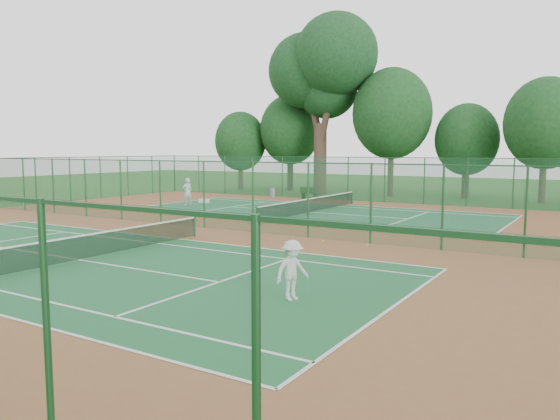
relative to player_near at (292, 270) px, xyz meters
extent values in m
plane|color=#26581B|center=(-9.31, 9.53, -0.84)|extent=(120.00, 120.00, 0.00)
cube|color=brown|center=(-9.31, 9.53, -0.83)|extent=(40.00, 36.00, 0.01)
cube|color=#1B5730|center=(-9.31, 0.53, -0.82)|extent=(23.77, 10.97, 0.01)
cube|color=#1B5734|center=(-9.31, 18.53, -0.82)|extent=(23.77, 10.97, 0.01)
cube|color=#184A2F|center=(-9.31, 27.53, 0.91)|extent=(40.00, 0.02, 3.50)
cube|color=#14371C|center=(-9.31, 27.53, 2.62)|extent=(40.00, 0.05, 0.05)
cube|color=#174626|center=(-9.31, 9.53, 0.91)|extent=(40.00, 0.02, 3.50)
cube|color=#153C1E|center=(-9.31, 9.53, 2.62)|extent=(40.00, 0.05, 0.05)
cylinder|color=#163E25|center=(-9.31, 6.93, -0.35)|extent=(0.10, 0.10, 0.97)
cube|color=black|center=(-9.31, 0.53, -0.35)|extent=(0.02, 12.80, 0.85)
cube|color=white|center=(-9.31, 0.53, 0.08)|extent=(0.04, 12.80, 0.06)
cylinder|color=#14371D|center=(-9.31, 12.13, -0.35)|extent=(0.10, 0.10, 0.97)
cylinder|color=#14371D|center=(-9.31, 24.93, -0.35)|extent=(0.10, 0.10, 0.97)
cube|color=black|center=(-9.31, 18.53, -0.35)|extent=(0.02, 12.80, 0.85)
cube|color=white|center=(-9.31, 18.53, 0.08)|extent=(0.04, 12.80, 0.06)
imported|color=silver|center=(0.00, 0.00, 0.00)|extent=(0.96, 1.21, 1.63)
imported|color=silver|center=(-19.09, 17.68, 0.18)|extent=(0.73, 0.86, 1.99)
cylinder|color=gray|center=(-17.39, 26.58, -0.43)|extent=(0.54, 0.54, 0.80)
cube|color=black|center=(-14.48, 26.71, -0.58)|extent=(0.15, 0.44, 0.49)
cube|color=black|center=(-13.20, 26.52, -0.58)|extent=(0.15, 0.44, 0.49)
cube|color=black|center=(-13.84, 26.62, -0.32)|extent=(1.67, 0.68, 0.05)
cube|color=black|center=(-13.87, 26.40, -0.07)|extent=(1.61, 0.28, 0.49)
cube|color=white|center=(-19.30, 19.80, -0.68)|extent=(0.83, 0.41, 0.30)
sphere|color=#D9EB36|center=(-3.56, 8.82, -0.79)|extent=(0.07, 0.07, 0.07)
sphere|color=yellow|center=(-1.50, 8.99, -0.79)|extent=(0.07, 0.07, 0.07)
sphere|color=#C6D531|center=(-13.13, 8.70, -0.79)|extent=(0.07, 0.07, 0.07)
cylinder|color=#37271E|center=(-15.63, 31.93, 2.38)|extent=(1.18, 1.18, 6.43)
cylinder|color=#37271E|center=(-16.60, 32.25, 7.20)|extent=(2.18, 0.64, 6.39)
cylinder|color=#37271E|center=(-14.67, 31.72, 7.52)|extent=(2.03, 0.60, 6.94)
sphere|color=black|center=(-17.34, 32.25, 10.41)|extent=(6.86, 6.86, 6.86)
sphere|color=black|center=(-14.02, 31.72, 11.48)|extent=(7.28, 7.28, 7.28)
sphere|color=black|center=(-15.42, 32.79, 8.80)|extent=(5.57, 5.57, 5.57)
camera|label=1|loc=(7.25, -12.48, 3.24)|focal=35.00mm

